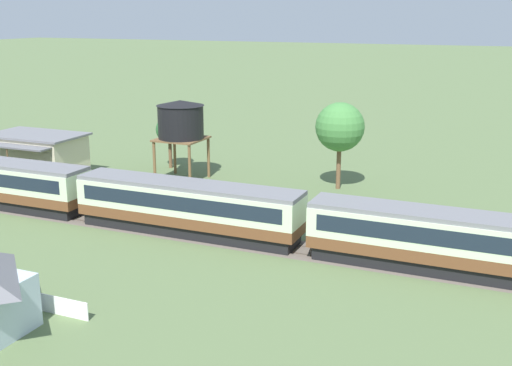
# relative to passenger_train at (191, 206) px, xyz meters

# --- Properties ---
(ground_plane) EXTENTS (600.00, 600.00, 0.00)m
(ground_plane) POSITION_rel_passenger_train_xyz_m (19.82, 0.87, -2.17)
(ground_plane) COLOR #566B42
(passenger_train) EXTENTS (91.79, 3.23, 3.91)m
(passenger_train) POSITION_rel_passenger_train_xyz_m (0.00, 0.00, 0.00)
(passenger_train) COLOR brown
(passenger_train) RESTS_ON ground_plane
(railway_track) EXTENTS (151.67, 3.60, 0.04)m
(railway_track) POSITION_rel_passenger_train_xyz_m (7.93, -0.00, -2.16)
(railway_track) COLOR #665B51
(railway_track) RESTS_ON ground_plane
(station_building) EXTENTS (9.48, 7.03, 4.27)m
(station_building) POSITION_rel_passenger_train_xyz_m (-22.65, 9.40, -0.00)
(station_building) COLOR beige
(station_building) RESTS_ON ground_plane
(water_tower) EXTENTS (4.61, 4.61, 7.83)m
(water_tower) POSITION_rel_passenger_train_xyz_m (-8.56, 13.69, 3.70)
(water_tower) COLOR brown
(water_tower) RESTS_ON ground_plane
(yard_tree_0) EXTENTS (4.49, 4.49, 8.07)m
(yard_tree_0) POSITION_rel_passenger_train_xyz_m (6.42, 16.55, 3.63)
(yard_tree_0) COLOR brown
(yard_tree_0) RESTS_ON ground_plane
(yard_tree_1) EXTENTS (2.84, 2.84, 5.51)m
(yard_tree_1) POSITION_rel_passenger_train_xyz_m (-12.21, 17.62, 1.88)
(yard_tree_1) COLOR brown
(yard_tree_1) RESTS_ON ground_plane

